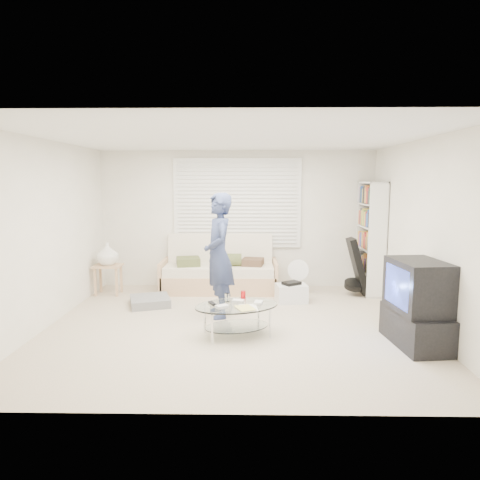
{
  "coord_description": "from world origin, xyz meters",
  "views": [
    {
      "loc": [
        0.19,
        -5.61,
        1.94
      ],
      "look_at": [
        0.08,
        0.3,
        1.13
      ],
      "focal_mm": 32.0,
      "sensor_mm": 36.0,
      "label": 1
    }
  ],
  "objects_px": {
    "coffee_table": "(237,311)",
    "bookshelf": "(370,238)",
    "futon_sofa": "(220,273)",
    "tv_unit": "(417,304)"
  },
  "relations": [
    {
      "from": "futon_sofa",
      "to": "bookshelf",
      "type": "relative_size",
      "value": 1.05
    },
    {
      "from": "futon_sofa",
      "to": "tv_unit",
      "type": "xyz_separation_m",
      "value": [
        2.51,
        -2.53,
        0.17
      ]
    },
    {
      "from": "bookshelf",
      "to": "tv_unit",
      "type": "bearing_deg",
      "value": -92.93
    },
    {
      "from": "tv_unit",
      "to": "bookshelf",
      "type": "bearing_deg",
      "value": 87.07
    },
    {
      "from": "futon_sofa",
      "to": "coffee_table",
      "type": "bearing_deg",
      "value": -80.66
    },
    {
      "from": "futon_sofa",
      "to": "tv_unit",
      "type": "height_order",
      "value": "tv_unit"
    },
    {
      "from": "tv_unit",
      "to": "coffee_table",
      "type": "bearing_deg",
      "value": 172.31
    },
    {
      "from": "bookshelf",
      "to": "coffee_table",
      "type": "distance_m",
      "value": 3.19
    },
    {
      "from": "bookshelf",
      "to": "coffee_table",
      "type": "xyz_separation_m",
      "value": [
        -2.26,
        -2.15,
        -0.65
      ]
    },
    {
      "from": "coffee_table",
      "to": "bookshelf",
      "type": "bearing_deg",
      "value": 43.57
    }
  ]
}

